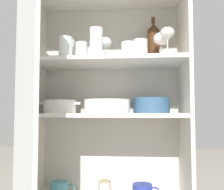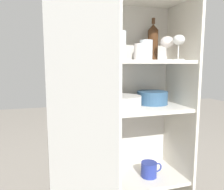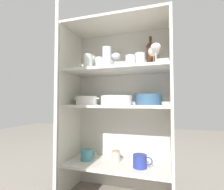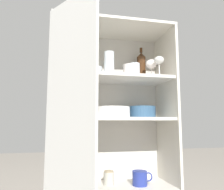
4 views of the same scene
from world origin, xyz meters
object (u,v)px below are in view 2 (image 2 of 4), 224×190
object	(u,v)px
plate_stack_white	(121,102)
casserole_dish	(77,104)
coffee_mug_primary	(79,178)
mixing_bowl_large	(152,97)
storage_jar	(116,170)
wine_bottle	(153,42)

from	to	relation	value
plate_stack_white	casserole_dish	bearing A→B (deg)	179.62
plate_stack_white	coffee_mug_primary	bearing A→B (deg)	178.58
mixing_bowl_large	coffee_mug_primary	distance (m)	0.67
coffee_mug_primary	storage_jar	bearing A→B (deg)	7.25
casserole_dish	storage_jar	bearing A→B (deg)	8.29
mixing_bowl_large	storage_jar	xyz separation A→B (m)	(-0.25, -0.02, -0.45)
mixing_bowl_large	coffee_mug_primary	xyz separation A→B (m)	(-0.49, -0.05, -0.45)
mixing_bowl_large	casserole_dish	world-z (taller)	mixing_bowl_large
casserole_dish	storage_jar	size ratio (longest dim) A/B	2.49
plate_stack_white	storage_jar	xyz separation A→B (m)	(-0.02, 0.04, -0.44)
wine_bottle	mixing_bowl_large	bearing A→B (deg)	-111.52
plate_stack_white	mixing_bowl_large	world-z (taller)	mixing_bowl_large
coffee_mug_primary	casserole_dish	bearing A→B (deg)	-106.96
storage_jar	casserole_dish	bearing A→B (deg)	-171.71
plate_stack_white	wine_bottle	bearing A→B (deg)	22.24
coffee_mug_primary	storage_jar	size ratio (longest dim) A/B	1.46
casserole_dish	coffee_mug_primary	xyz separation A→B (m)	(0.00, 0.00, -0.44)
coffee_mug_primary	mixing_bowl_large	bearing A→B (deg)	6.22
casserole_dish	coffee_mug_primary	bearing A→B (deg)	73.04
wine_bottle	mixing_bowl_large	distance (m)	0.36
mixing_bowl_large	storage_jar	bearing A→B (deg)	-174.76
mixing_bowl_large	storage_jar	world-z (taller)	mixing_bowl_large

